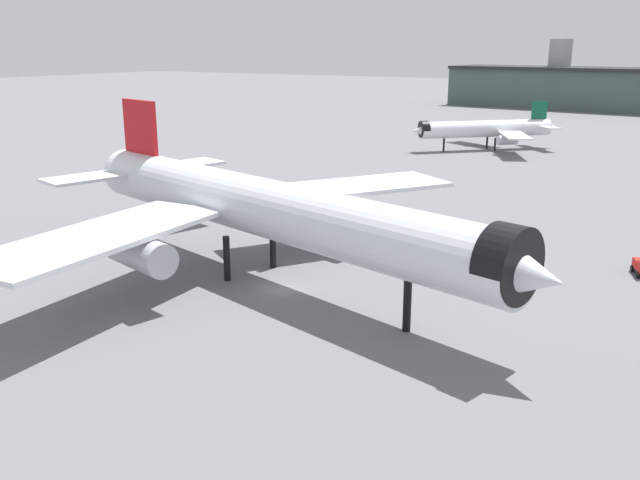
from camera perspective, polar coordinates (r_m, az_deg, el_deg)
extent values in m
plane|color=slate|center=(69.34, -3.07, -4.10)|extent=(900.00, 900.00, 0.00)
cylinder|color=silver|center=(69.92, -4.45, 2.66)|extent=(57.35, 20.74, 5.95)
cone|color=silver|center=(51.84, 16.45, -2.68)|extent=(7.84, 7.33, 5.83)
cone|color=silver|center=(93.60, -15.90, 5.47)|extent=(8.94, 7.47, 5.66)
cylinder|color=black|center=(52.26, 15.36, -1.93)|extent=(4.15, 6.50, 6.01)
cube|color=silver|center=(83.90, 2.03, 4.40)|extent=(21.93, 26.84, 0.48)
cylinder|color=#B7BAC1|center=(81.19, 1.19, 2.60)|extent=(8.66, 5.26, 3.27)
cube|color=silver|center=(65.36, -17.82, 0.32)|extent=(10.58, 26.45, 0.48)
cylinder|color=#B7BAC1|center=(66.07, -14.73, -1.04)|extent=(8.66, 5.26, 3.27)
cube|color=red|center=(88.88, -14.68, 8.15)|extent=(6.85, 2.37, 9.52)
cube|color=silver|center=(93.88, -11.31, 6.17)|extent=(7.72, 11.39, 0.36)
cube|color=silver|center=(87.49, -18.68, 4.95)|extent=(7.72, 11.39, 0.36)
cylinder|color=black|center=(59.05, 7.26, -5.38)|extent=(0.71, 0.71, 4.76)
cylinder|color=black|center=(75.37, -3.95, -0.56)|extent=(0.71, 0.71, 4.76)
cylinder|color=black|center=(71.69, -7.76, -1.54)|extent=(0.71, 0.71, 4.76)
cylinder|color=white|center=(166.59, 13.62, 8.99)|extent=(25.77, 25.26, 3.83)
cone|color=white|center=(159.99, 8.39, 8.99)|extent=(5.64, 5.63, 3.75)
cone|color=white|center=(174.44, 18.41, 8.92)|extent=(6.10, 6.08, 3.64)
cylinder|color=black|center=(160.24, 8.65, 9.10)|extent=(3.93, 3.97, 3.87)
cube|color=white|center=(159.78, 15.90, 8.38)|extent=(11.05, 15.30, 0.31)
cylinder|color=#B7BAC1|center=(161.08, 15.32, 8.03)|extent=(4.70, 4.66, 2.11)
cube|color=white|center=(175.91, 13.00, 9.21)|extent=(15.25, 11.32, 0.31)
cylinder|color=#B7BAC1|center=(174.17, 12.99, 8.73)|extent=(4.70, 4.66, 2.11)
cube|color=#0F5138|center=(172.80, 17.76, 9.94)|extent=(3.04, 2.98, 6.13)
cube|color=white|center=(170.12, 18.54, 8.88)|extent=(6.13, 6.18, 0.23)
cube|color=white|center=(176.70, 17.23, 9.22)|extent=(6.13, 6.18, 0.23)
cylinder|color=black|center=(162.65, 10.26, 7.80)|extent=(0.46, 0.46, 3.06)
cylinder|color=black|center=(165.98, 14.35, 7.72)|extent=(0.46, 0.46, 3.06)
cylinder|color=black|center=(169.52, 13.73, 7.92)|extent=(0.46, 0.46, 3.06)
cylinder|color=#939399|center=(290.27, 19.23, 12.92)|extent=(8.65, 8.65, 26.16)
cylinder|color=black|center=(79.72, 24.94, -2.66)|extent=(0.52, 0.75, 0.70)
cylinder|color=black|center=(81.78, 24.54, -2.17)|extent=(0.52, 0.75, 0.70)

